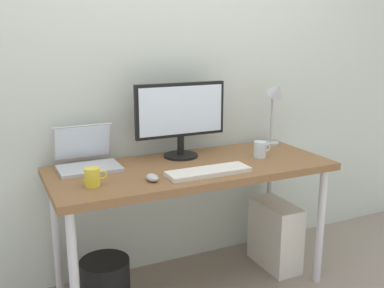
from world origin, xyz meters
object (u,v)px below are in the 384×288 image
Objects in this scene: laptop at (86,157)px; keyboard at (208,172)px; mouse at (152,178)px; wastebasket at (106,286)px; monitor at (181,115)px; desk_lamp at (275,99)px; glass_cup at (260,149)px; desk at (192,177)px; computer_tower at (275,235)px; coffee_mug at (93,177)px.

laptop is 0.73× the size of keyboard.
laptop is 0.66m from keyboard.
wastebasket is at bearing 147.06° from mouse.
monitor is 6.05× the size of mouse.
monitor reaches higher than wastebasket.
desk_lamp reaches higher than glass_cup.
desk is at bearing -21.17° from laptop.
glass_cup is at bearing 11.11° from mouse.
keyboard is at bearing -35.30° from laptop.
mouse is at bearing -32.94° from wastebasket.
keyboard is at bearing -161.89° from computer_tower.
monitor is 1.28× the size of desk_lamp.
desk_lamp is at bearing -0.96° from laptop.
laptop is 0.76× the size of computer_tower.
monitor is 1.30× the size of computer_tower.
glass_cup is 1.14m from wastebasket.
glass_cup reaches higher than wastebasket.
coffee_mug is at bearing 173.71° from keyboard.
desk_lamp is 0.81m from keyboard.
monitor is 0.58m from laptop.
glass_cup is 0.36× the size of wastebasket.
desk_lamp is at bearing 19.79° from mouse.
keyboard is (-0.66, -0.36, -0.29)m from desk_lamp.
desk is 2.83× the size of monitor.
desk_lamp is 1.50m from wastebasket.
laptop reaches higher than coffee_mug.
glass_cup is at bearing 5.38° from coffee_mug.
keyboard is at bearing -86.82° from desk.
laptop is 0.99m from glass_cup.
monitor is 0.69m from coffee_mug.
monitor is 0.99m from computer_tower.
coffee_mug is 0.65m from wastebasket.
laptop is at bearing 94.35° from wastebasket.
keyboard is 4.06× the size of glass_cup.
coffee_mug reaches higher than mouse.
desk is at bearing 93.18° from keyboard.
desk is 0.36m from monitor.
keyboard is at bearing -159.39° from glass_cup.
computer_tower is at bearing 11.18° from glass_cup.
mouse is at bearing -151.09° from desk.
keyboard is at bearing -17.12° from wastebasket.
desk_lamp is (1.20, -0.02, 0.24)m from laptop.
laptop is at bearing 82.74° from coffee_mug.
glass_cup is (1.00, 0.09, 0.00)m from coffee_mug.
glass_cup is (0.72, 0.14, 0.03)m from mouse.
monitor is 1.70× the size of laptop.
computer_tower is at bearing 6.19° from coffee_mug.
monitor is 5.05× the size of coffee_mug.
desk_lamp reaches higher than computer_tower.
desk is at bearing -164.55° from desk_lamp.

